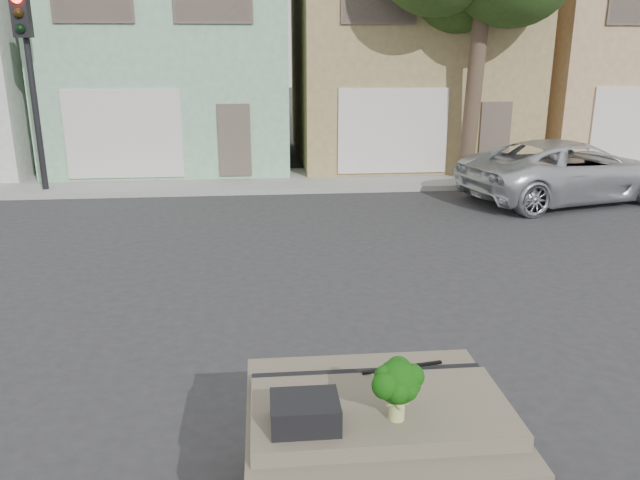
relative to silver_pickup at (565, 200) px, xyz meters
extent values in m
plane|color=#303033|center=(-6.86, -7.63, 0.00)|extent=(120.00, 120.00, 0.00)
cube|color=gray|center=(-6.86, 2.87, 0.07)|extent=(40.00, 3.00, 0.15)
cube|color=#89BD93|center=(-10.36, 6.87, 3.77)|extent=(7.20, 8.20, 7.55)
cube|color=#9B8555|center=(-2.86, 6.87, 3.77)|extent=(7.20, 8.20, 7.55)
cube|color=tan|center=(4.64, 6.87, 3.77)|extent=(7.20, 8.20, 7.55)
imported|color=silver|center=(0.00, 0.00, 0.00)|extent=(5.95, 3.79, 1.53)
cube|color=black|center=(-13.36, 1.87, 2.55)|extent=(0.40, 0.40, 5.10)
cube|color=#264116|center=(-1.86, 2.17, 4.25)|extent=(4.40, 4.00, 8.50)
cube|color=#68604D|center=(-6.86, -10.63, 0.56)|extent=(2.00, 1.80, 1.12)
cube|color=black|center=(-7.44, -10.98, 1.22)|extent=(0.48, 0.38, 0.20)
cube|color=black|center=(-6.58, -10.25, 1.13)|extent=(0.69, 0.15, 0.02)
cube|color=#0E3B08|center=(-6.79, -10.96, 1.35)|extent=(0.52, 0.52, 0.46)
camera|label=1|loc=(-7.70, -14.77, 3.63)|focal=35.00mm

